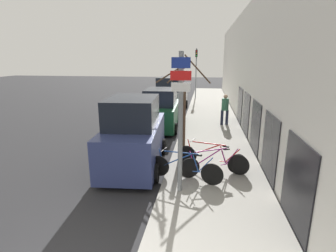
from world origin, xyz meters
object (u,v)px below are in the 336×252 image
object	(u,v)px
parked_car_1	(161,111)
parked_car_2	(171,96)
pedestrian_near	(225,107)
traffic_light	(196,67)
bicycle_2	(212,158)
signpost	(180,120)
street_tree	(183,103)
parked_car_0	(134,136)
bicycle_0	(185,168)
bicycle_1	(214,164)

from	to	relation	value
parked_car_1	parked_car_2	distance (m)	5.02
pedestrian_near	traffic_light	xyz separation A→B (m)	(-2.03, 10.15, 1.89)
bicycle_2	traffic_light	world-z (taller)	traffic_light
signpost	pedestrian_near	xyz separation A→B (m)	(1.75, 7.91, -1.06)
street_tree	bicycle_2	bearing A→B (deg)	-62.97
bicycle_2	parked_car_0	bearing A→B (deg)	106.13
signpost	parked_car_2	distance (m)	12.46
parked_car_2	traffic_light	size ratio (longest dim) A/B	0.97
signpost	bicycle_0	distance (m)	1.79
pedestrian_near	traffic_light	size ratio (longest dim) A/B	0.38
parked_car_0	parked_car_2	distance (m)	10.41
parked_car_0	street_tree	world-z (taller)	street_tree
pedestrian_near	bicycle_1	bearing A→B (deg)	-113.42
parked_car_0	traffic_light	distance (m)	16.38
signpost	traffic_light	distance (m)	18.08
bicycle_0	bicycle_1	world-z (taller)	bicycle_0
signpost	bicycle_1	distance (m)	2.24
parked_car_1	parked_car_2	bearing A→B (deg)	89.58
bicycle_2	parked_car_0	distance (m)	2.82
parked_car_1	traffic_light	bearing A→B (deg)	80.60
bicycle_2	street_tree	distance (m)	3.00
bicycle_1	parked_car_0	xyz separation A→B (m)	(-2.79, 0.72, 0.59)
bicycle_0	parked_car_0	bearing A→B (deg)	71.70
parked_car_0	traffic_light	bearing A→B (deg)	80.57
signpost	pedestrian_near	distance (m)	8.17
pedestrian_near	street_tree	bearing A→B (deg)	-133.99
pedestrian_near	bicycle_2	bearing A→B (deg)	-114.35
bicycle_1	parked_car_2	size ratio (longest dim) A/B	0.49
parked_car_1	street_tree	distance (m)	3.74
bicycle_2	parked_car_0	world-z (taller)	parked_car_0
bicycle_1	parked_car_1	size ratio (longest dim) A/B	0.51
bicycle_1	street_tree	bearing A→B (deg)	2.99
bicycle_0	parked_car_2	size ratio (longest dim) A/B	0.53
parked_car_2	parked_car_0	bearing A→B (deg)	-86.11
street_tree	traffic_light	distance (m)	14.13
parked_car_1	pedestrian_near	size ratio (longest dim) A/B	2.43
bicycle_0	bicycle_2	size ratio (longest dim) A/B	0.99
pedestrian_near	street_tree	world-z (taller)	street_tree
traffic_light	signpost	bearing A→B (deg)	-89.12
signpost	pedestrian_near	world-z (taller)	signpost
bicycle_0	parked_car_2	distance (m)	11.78
street_tree	pedestrian_near	bearing A→B (deg)	62.92
parked_car_0	parked_car_1	world-z (taller)	parked_car_0
bicycle_0	traffic_light	bearing A→B (deg)	15.17
parked_car_0	bicycle_0	bearing A→B (deg)	-36.27
parked_car_2	bicycle_0	bearing A→B (deg)	-76.83
parked_car_1	pedestrian_near	bearing A→B (deg)	8.95
parked_car_0	pedestrian_near	bearing A→B (deg)	55.46
parked_car_2	traffic_light	bearing A→B (deg)	78.44
traffic_light	bicycle_0	bearing A→B (deg)	-88.82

